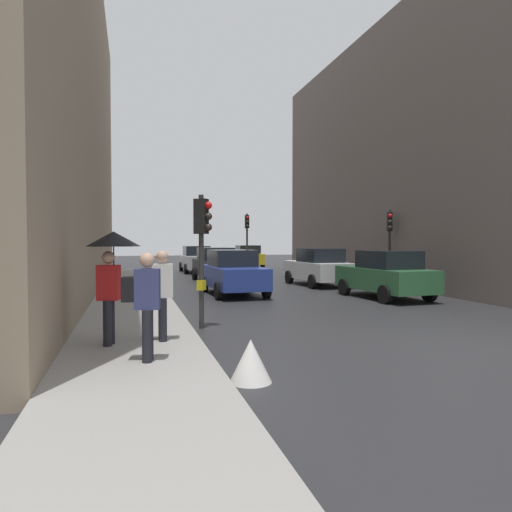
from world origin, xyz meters
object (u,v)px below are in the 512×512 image
object	(u,v)px
traffic_light_near_right	(202,236)
car_yellow_taxi	(247,257)
warning_sign_triangle	(251,361)
traffic_light_mid_street	(390,234)
car_white_compact	(318,267)
car_blue_van	(233,273)
car_green_estate	(386,275)
car_dark_suv	(216,265)
pedestrian_with_grey_backpack	(145,300)
pedestrian_with_umbrella	(112,256)
pedestrian_with_black_backpack	(160,290)
car_silver_hatchback	(197,259)
traffic_light_far_median	(247,232)

from	to	relation	value
traffic_light_near_right	car_yellow_taxi	world-z (taller)	traffic_light_near_right
warning_sign_triangle	traffic_light_mid_street	bearing A→B (deg)	52.04
car_white_compact	car_blue_van	distance (m)	5.43
car_green_estate	car_dark_suv	distance (m)	10.01
traffic_light_near_right	pedestrian_with_grey_backpack	size ratio (longest dim) A/B	1.82
traffic_light_mid_street	car_yellow_taxi	distance (m)	17.24
pedestrian_with_umbrella	pedestrian_with_black_backpack	world-z (taller)	pedestrian_with_umbrella
car_silver_hatchback	traffic_light_near_right	bearing A→B (deg)	-97.34
pedestrian_with_umbrella	car_silver_hatchback	bearing A→B (deg)	78.35
car_yellow_taxi	pedestrian_with_black_backpack	world-z (taller)	pedestrian_with_black_backpack
car_white_compact	traffic_light_far_median	bearing A→B (deg)	98.73
car_yellow_taxi	car_silver_hatchback	world-z (taller)	same
pedestrian_with_umbrella	car_green_estate	bearing A→B (deg)	33.90
traffic_light_near_right	pedestrian_with_umbrella	world-z (taller)	traffic_light_near_right
pedestrian_with_umbrella	car_yellow_taxi	bearing A→B (deg)	71.08
car_dark_suv	car_silver_hatchback	xyz separation A→B (m)	(-0.02, 7.32, 0.00)
car_white_compact	pedestrian_with_grey_backpack	world-z (taller)	pedestrian_with_grey_backpack
car_dark_suv	car_silver_hatchback	bearing A→B (deg)	90.19
car_green_estate	car_dark_suv	world-z (taller)	same
car_silver_hatchback	warning_sign_triangle	xyz separation A→B (m)	(-2.56, -24.88, -0.55)
traffic_light_near_right	car_dark_suv	world-z (taller)	traffic_light_near_right
traffic_light_far_median	car_dark_suv	xyz separation A→B (m)	(-2.92, -5.17, -1.78)
traffic_light_far_median	car_green_estate	bearing A→B (deg)	-82.62
pedestrian_with_grey_backpack	traffic_light_near_right	bearing A→B (deg)	67.27
car_dark_suv	car_green_estate	bearing A→B (deg)	-61.79
car_yellow_taxi	car_dark_suv	xyz separation A→B (m)	(-4.51, -11.60, 0.00)
traffic_light_mid_street	car_dark_suv	size ratio (longest dim) A/B	0.81
pedestrian_with_umbrella	warning_sign_triangle	distance (m)	3.53
car_green_estate	pedestrian_with_grey_backpack	size ratio (longest dim) A/B	2.45
car_dark_suv	pedestrian_with_umbrella	size ratio (longest dim) A/B	2.00
car_white_compact	warning_sign_triangle	distance (m)	15.61
car_green_estate	pedestrian_with_black_backpack	distance (m)	10.47
car_white_compact	warning_sign_triangle	world-z (taller)	car_white_compact
car_white_compact	pedestrian_with_black_backpack	distance (m)	13.95
car_silver_hatchback	traffic_light_mid_street	bearing A→B (deg)	-61.45
pedestrian_with_black_backpack	warning_sign_triangle	world-z (taller)	pedestrian_with_black_backpack
car_silver_hatchback	car_blue_van	bearing A→B (deg)	-91.74
traffic_light_far_median	pedestrian_with_grey_backpack	xyz separation A→B (m)	(-7.02, -21.67, -1.49)
car_green_estate	traffic_light_far_median	bearing A→B (deg)	97.38
traffic_light_far_median	car_green_estate	size ratio (longest dim) A/B	0.89
car_dark_suv	pedestrian_with_black_backpack	world-z (taller)	pedestrian_with_black_backpack
car_dark_suv	pedestrian_with_umbrella	xyz separation A→B (m)	(-4.65, -15.12, 0.96)
car_white_compact	pedestrian_with_grey_backpack	bearing A→B (deg)	-122.79
car_silver_hatchback	car_yellow_taxi	bearing A→B (deg)	43.35
car_silver_hatchback	pedestrian_with_black_backpack	xyz separation A→B (m)	(-3.74, -22.27, 0.29)
car_green_estate	car_white_compact	bearing A→B (deg)	95.15
car_green_estate	pedestrian_with_black_backpack	size ratio (longest dim) A/B	2.45
pedestrian_with_grey_backpack	warning_sign_triangle	size ratio (longest dim) A/B	2.72
car_silver_hatchback	pedestrian_with_grey_backpack	world-z (taller)	pedestrian_with_grey_backpack
car_dark_suv	pedestrian_with_grey_backpack	world-z (taller)	pedestrian_with_grey_backpack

